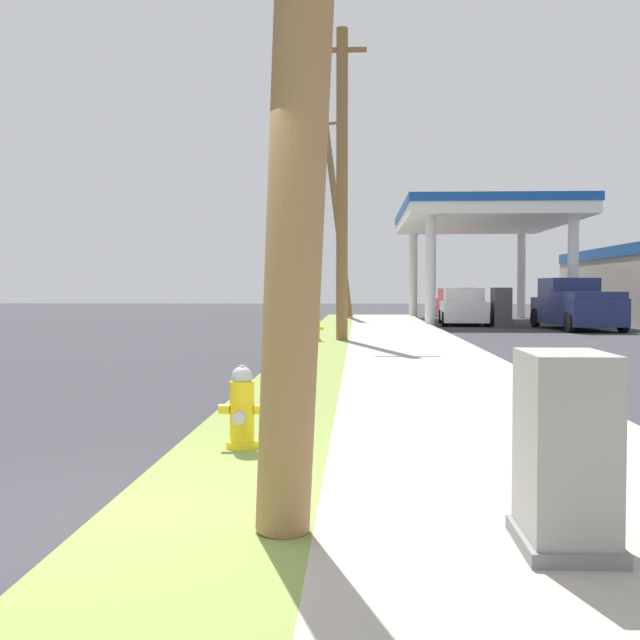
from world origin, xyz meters
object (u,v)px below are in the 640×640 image
car_red_by_far_pump (454,304)px  utility_pole_background (336,212)px  car_white_by_near_pump (463,308)px  fire_hydrant_third (316,329)px  utility_pole_midground (342,182)px  fire_hydrant_nearest (242,412)px  street_sign_post (286,283)px  fire_hydrant_second (291,350)px  truck_navy_at_forecourt (576,306)px  utility_cabinet (565,458)px

car_red_by_far_pump → utility_pole_background: bearing=-144.5°
car_white_by_near_pump → fire_hydrant_third: bearing=-113.7°
utility_pole_midground → fire_hydrant_nearest: bearing=-92.1°
fire_hydrant_nearest → street_sign_post: 5.65m
fire_hydrant_second → street_sign_post: size_ratio=0.35×
fire_hydrant_nearest → truck_navy_at_forecourt: (9.29, 24.08, 0.47)m
utility_cabinet → car_white_by_near_pump: car_white_by_near_pump is taller
fire_hydrant_second → truck_navy_at_forecourt: 19.12m
fire_hydrant_third → street_sign_post: street_sign_post is taller
fire_hydrant_second → truck_navy_at_forecourt: truck_navy_at_forecourt is taller
fire_hydrant_third → fire_hydrant_second: bearing=-90.3°
utility_cabinet → fire_hydrant_nearest: bearing=128.6°
utility_pole_midground → car_red_by_far_pump: bearing=75.8°
street_sign_post → car_white_by_near_pump: size_ratio=0.46×
utility_pole_midground → truck_navy_at_forecourt: (8.71, 8.59, -3.60)m
fire_hydrant_nearest → utility_cabinet: size_ratio=0.69×
truck_navy_at_forecourt → car_red_by_far_pump: bearing=101.5°
utility_cabinet → truck_navy_at_forecourt: truck_navy_at_forecourt is taller
fire_hydrant_nearest → utility_pole_background: size_ratio=0.07×
street_sign_post → car_red_by_far_pump: (6.48, 32.89, -0.91)m
fire_hydrant_second → utility_pole_background: 26.80m
fire_hydrant_third → utility_pole_background: bearing=89.8°
fire_hydrant_nearest → utility_cabinet: bearing=-51.4°
fire_hydrant_second → car_red_by_far_pump: (6.55, 30.94, 0.28)m
utility_pole_background → truck_navy_at_forecourt: (9.36, -9.73, -4.48)m
car_red_by_far_pump → utility_pole_midground: bearing=-104.2°
fire_hydrant_nearest → street_sign_post: bearing=91.0°
utility_pole_midground → utility_cabinet: 18.70m
fire_hydrant_nearest → car_white_by_near_pump: (5.53, 27.91, 0.28)m
utility_pole_background → car_white_by_near_pump: 9.38m
fire_hydrant_second → fire_hydrant_third: (0.05, 7.56, 0.00)m
utility_cabinet → truck_navy_at_forecourt: 27.73m
fire_hydrant_second → fire_hydrant_third: size_ratio=1.00×
fire_hydrant_nearest → car_white_by_near_pump: car_white_by_near_pump is taller
utility_pole_midground → street_sign_post: (-0.67, -9.97, -2.88)m
utility_cabinet → street_sign_post: 8.62m
utility_pole_background → car_white_by_near_pump: size_ratio=2.25×
utility_cabinet → street_sign_post: bearing=105.4°
car_red_by_far_pump → utility_cabinet: bearing=-95.8°
utility_pole_midground → truck_navy_at_forecourt: bearing=44.6°
fire_hydrant_nearest → fire_hydrant_second: same height
fire_hydrant_second → fire_hydrant_third: bearing=89.7°
utility_pole_background → truck_navy_at_forecourt: size_ratio=1.88×
fire_hydrant_second → utility_pole_background: bearing=89.8°
utility_pole_midground → utility_cabinet: bearing=-85.0°
fire_hydrant_third → car_red_by_far_pump: 24.27m
utility_pole_midground → car_white_by_near_pump: size_ratio=1.87×
utility_pole_background → fire_hydrant_nearest: bearing=-89.9°
car_red_by_far_pump → truck_navy_at_forecourt: bearing=-78.5°
utility_cabinet → car_red_by_far_pump: size_ratio=0.23×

